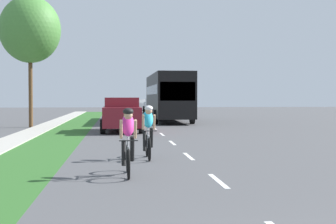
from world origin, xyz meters
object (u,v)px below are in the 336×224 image
at_px(cyclist_trailing, 148,131).
at_px(suv_maroon, 122,114).
at_px(cyclist_lead, 128,141).
at_px(sedan_white, 143,105).
at_px(street_tree_near, 30,30).
at_px(pickup_silver, 154,106).
at_px(bus_black, 168,95).

relative_size(cyclist_trailing, suv_maroon, 0.37).
bearing_deg(cyclist_trailing, cyclist_lead, -102.58).
relative_size(cyclist_trailing, sedan_white, 0.40).
bearing_deg(sedan_white, street_tree_near, -103.68).
bearing_deg(sedan_white, suv_maroon, -94.77).
bearing_deg(suv_maroon, pickup_silver, 82.24).
height_order(bus_black, street_tree_near, street_tree_near).
distance_m(pickup_silver, street_tree_near, 26.60).
distance_m(sedan_white, street_tree_near, 37.01).
bearing_deg(street_tree_near, bus_black, 35.78).
relative_size(bus_black, street_tree_near, 1.49).
relative_size(cyclist_lead, suv_maroon, 0.37).
distance_m(bus_black, sedan_white, 29.21).
height_order(sedan_white, street_tree_near, street_tree_near).
height_order(cyclist_trailing, suv_maroon, suv_maroon).
bearing_deg(sedan_white, cyclist_trailing, -92.99).
height_order(cyclist_trailing, street_tree_near, street_tree_near).
bearing_deg(suv_maroon, sedan_white, 85.23).
bearing_deg(suv_maroon, street_tree_near, 142.99).
height_order(bus_black, pickup_silver, bus_black).
relative_size(cyclist_lead, pickup_silver, 0.34).
height_order(cyclist_lead, cyclist_trailing, same).
relative_size(suv_maroon, bus_black, 0.41).
relative_size(suv_maroon, sedan_white, 1.09).
distance_m(suv_maroon, bus_black, 11.12).
bearing_deg(cyclist_lead, cyclist_trailing, 77.42).
bearing_deg(pickup_silver, sedan_white, 92.94).
distance_m(cyclist_lead, pickup_silver, 42.81).
xyz_separation_m(cyclist_lead, sedan_white, (3.31, 53.82, -0.04)).
bearing_deg(cyclist_lead, pickup_silver, 84.79).
relative_size(suv_maroon, street_tree_near, 0.60).
distance_m(suv_maroon, street_tree_near, 8.29).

